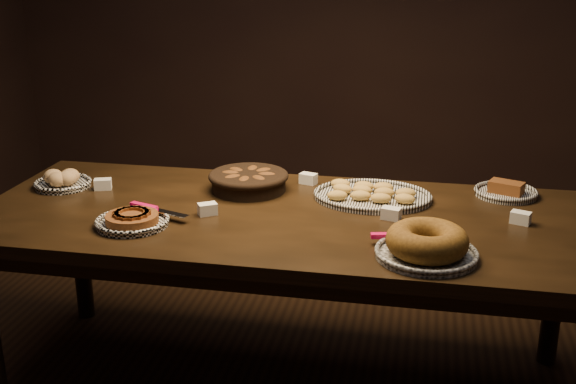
% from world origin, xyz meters
% --- Properties ---
extents(ground, '(5.00, 5.00, 0.00)m').
position_xyz_m(ground, '(0.00, 0.00, 0.00)').
color(ground, black).
rests_on(ground, ground).
extents(buffet_table, '(2.40, 1.00, 0.75)m').
position_xyz_m(buffet_table, '(0.00, 0.00, 0.68)').
color(buffet_table, black).
rests_on(buffet_table, ground).
extents(apple_tart_plate, '(0.33, 0.29, 0.05)m').
position_xyz_m(apple_tart_plate, '(-0.53, -0.23, 0.77)').
color(apple_tart_plate, white).
rests_on(apple_tart_plate, buffet_table).
extents(madeleine_platter, '(0.47, 0.38, 0.05)m').
position_xyz_m(madeleine_platter, '(0.30, 0.23, 0.77)').
color(madeleine_platter, black).
rests_on(madeleine_platter, buffet_table).
extents(bundt_cake_plate, '(0.36, 0.34, 0.11)m').
position_xyz_m(bundt_cake_plate, '(0.53, -0.31, 0.79)').
color(bundt_cake_plate, black).
rests_on(bundt_cake_plate, buffet_table).
extents(croissant_basket, '(0.35, 0.35, 0.08)m').
position_xyz_m(croissant_basket, '(-0.21, 0.24, 0.80)').
color(croissant_basket, black).
rests_on(croissant_basket, buffet_table).
extents(bread_roll_plate, '(0.24, 0.24, 0.08)m').
position_xyz_m(bread_roll_plate, '(-1.00, 0.13, 0.78)').
color(bread_roll_plate, white).
rests_on(bread_roll_plate, buffet_table).
extents(loaf_plate, '(0.26, 0.26, 0.06)m').
position_xyz_m(loaf_plate, '(0.84, 0.38, 0.77)').
color(loaf_plate, black).
rests_on(loaf_plate, buffet_table).
extents(tent_cards, '(1.76, 0.52, 0.04)m').
position_xyz_m(tent_cards, '(0.03, 0.11, 0.77)').
color(tent_cards, white).
rests_on(tent_cards, buffet_table).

